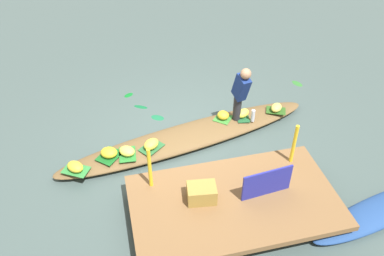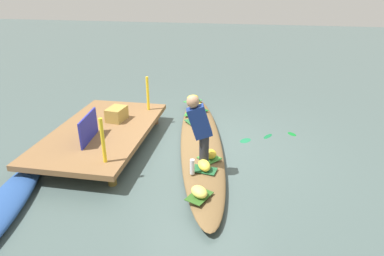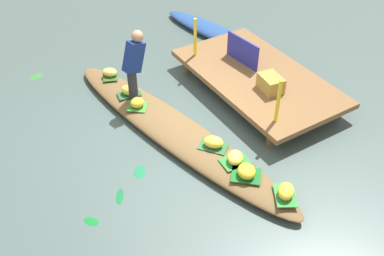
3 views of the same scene
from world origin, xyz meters
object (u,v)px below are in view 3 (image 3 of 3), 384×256
at_px(banana_bunch_5, 235,158).
at_px(market_banner, 242,51).
at_px(vendor_boat, 174,130).
at_px(water_bottle, 134,82).
at_px(banana_bunch_3, 286,191).
at_px(banana_bunch_1, 137,103).
at_px(banana_bunch_4, 110,72).
at_px(banana_bunch_6, 129,90).
at_px(vendor_person, 134,62).
at_px(moored_boat, 212,31).
at_px(produce_crate, 271,83).
at_px(banana_bunch_0, 246,171).
at_px(banana_bunch_2, 213,142).

distance_m(banana_bunch_5, market_banner, 2.57).
bearing_deg(vendor_boat, water_bottle, 171.26).
bearing_deg(banana_bunch_5, water_bottle, -170.83).
relative_size(banana_bunch_3, water_bottle, 1.22).
distance_m(banana_bunch_1, water_bottle, 0.59).
xyz_separation_m(banana_bunch_1, banana_bunch_4, (-1.14, 0.00, -0.01)).
distance_m(banana_bunch_6, vendor_person, 0.64).
distance_m(banana_bunch_4, vendor_person, 1.07).
relative_size(banana_bunch_5, vendor_person, 0.24).
distance_m(moored_boat, banana_bunch_1, 3.29).
relative_size(moored_boat, banana_bunch_6, 9.56).
bearing_deg(banana_bunch_1, banana_bunch_6, 174.98).
bearing_deg(vendor_boat, banana_bunch_3, 2.90).
height_order(banana_bunch_4, produce_crate, produce_crate).
bearing_deg(market_banner, vendor_person, -103.11).
bearing_deg(banana_bunch_0, vendor_person, -170.08).
height_order(banana_bunch_4, vendor_person, vendor_person).
distance_m(banana_bunch_1, banana_bunch_6, 0.40).
height_order(banana_bunch_2, banana_bunch_5, banana_bunch_2).
bearing_deg(water_bottle, vendor_person, -15.23).
bearing_deg(banana_bunch_6, market_banner, 79.62).
height_order(banana_bunch_1, banana_bunch_2, banana_bunch_2).
relative_size(market_banner, produce_crate, 1.86).
relative_size(banana_bunch_0, produce_crate, 0.69).
height_order(banana_bunch_2, produce_crate, produce_crate).
relative_size(banana_bunch_3, produce_crate, 0.71).
bearing_deg(banana_bunch_0, banana_bunch_5, 174.06).
distance_m(banana_bunch_4, market_banner, 2.51).
relative_size(moored_boat, banana_bunch_1, 11.35).
relative_size(banana_bunch_2, produce_crate, 0.70).
bearing_deg(market_banner, banana_bunch_0, -40.91).
distance_m(banana_bunch_3, produce_crate, 2.30).
bearing_deg(banana_bunch_3, water_bottle, -170.09).
relative_size(banana_bunch_6, water_bottle, 1.12).
xyz_separation_m(banana_bunch_2, banana_bunch_5, (0.45, 0.08, -0.00)).
height_order(moored_boat, banana_bunch_4, banana_bunch_4).
bearing_deg(vendor_person, banana_bunch_5, 12.08).
height_order(banana_bunch_1, vendor_person, vendor_person).
relative_size(vendor_boat, banana_bunch_1, 21.47).
height_order(vendor_boat, banana_bunch_4, banana_bunch_4).
bearing_deg(vendor_person, moored_boat, 120.29).
bearing_deg(moored_boat, produce_crate, -25.81).
bearing_deg(banana_bunch_1, vendor_person, 153.99).
relative_size(banana_bunch_4, vendor_person, 0.23).
xyz_separation_m(moored_boat, produce_crate, (2.79, -0.66, 0.41)).
height_order(banana_bunch_2, banana_bunch_4, banana_bunch_2).
distance_m(banana_bunch_2, market_banner, 2.30).
bearing_deg(market_banner, water_bottle, -110.89).
relative_size(banana_bunch_4, banana_bunch_6, 0.98).
bearing_deg(produce_crate, banana_bunch_5, -55.79).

